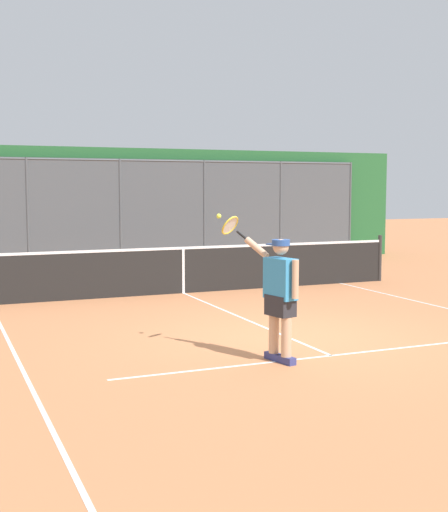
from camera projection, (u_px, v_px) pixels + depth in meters
ground_plane at (288, 338)px, 10.04m from camera, size 60.00×60.00×0.00m
court_line_markings at (340, 359)px, 8.78m from camera, size 7.62×10.49×0.01m
fence_backdrop at (115, 207)px, 19.34m from camera, size 17.70×1.37×3.25m
tennis_net at (183, 269)px, 14.19m from camera, size 9.79×0.09×1.07m
tennis_player at (279, 292)px, 8.58m from camera, size 0.69×1.24×1.83m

